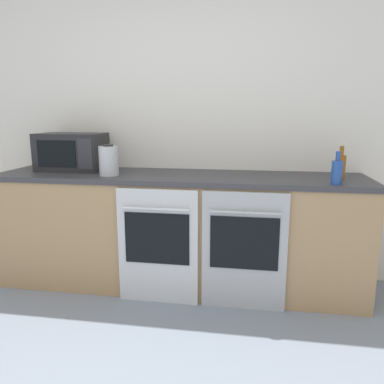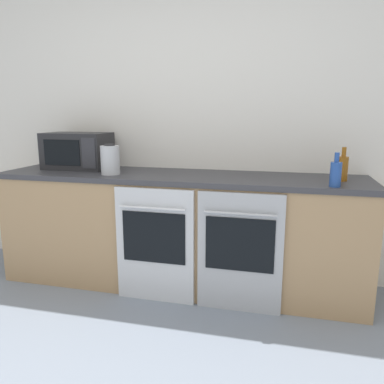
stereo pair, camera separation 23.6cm
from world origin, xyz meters
TOP-DOWN VIEW (x-y plane):
  - wall_back at (0.00, 2.05)m, footprint 10.00×0.06m
  - counter_back at (0.00, 1.70)m, footprint 2.86×0.65m
  - oven_left at (-0.09, 1.37)m, footprint 0.59×0.06m
  - oven_right at (0.53, 1.37)m, footprint 0.59×0.06m
  - microwave at (-0.91, 1.79)m, footprint 0.54×0.33m
  - bottle_amber at (1.20, 1.70)m, footprint 0.07×0.07m
  - bottle_blue at (1.12, 1.46)m, footprint 0.07×0.07m
  - kettle at (-0.51, 1.58)m, footprint 0.15×0.15m

SIDE VIEW (x-z plane):
  - oven_left at x=-0.09m, z-range 0.01..0.86m
  - oven_right at x=0.53m, z-range 0.01..0.86m
  - counter_back at x=0.00m, z-range 0.00..0.91m
  - bottle_blue at x=1.12m, z-range 0.88..1.10m
  - bottle_amber at x=1.20m, z-range 0.88..1.12m
  - kettle at x=-0.51m, z-range 0.90..1.14m
  - microwave at x=-0.91m, z-range 0.90..1.21m
  - wall_back at x=0.00m, z-range 0.00..2.60m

